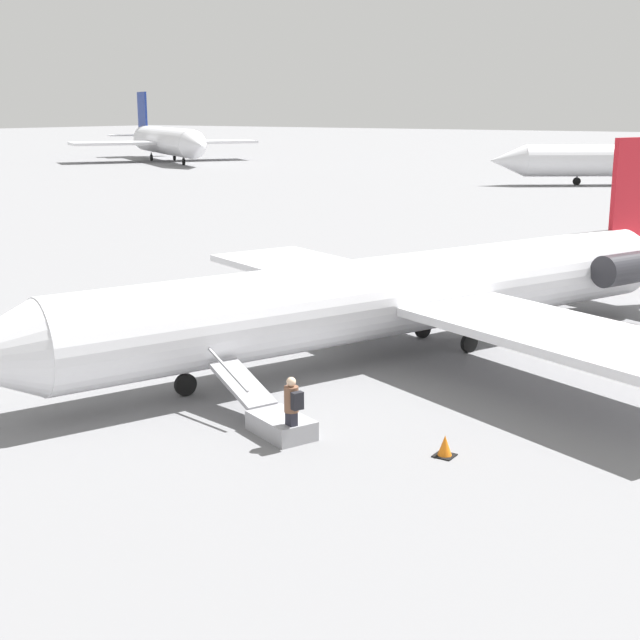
% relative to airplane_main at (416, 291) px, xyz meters
% --- Properties ---
extents(ground_plane, '(600.00, 600.00, 0.00)m').
position_rel_airplane_main_xyz_m(ground_plane, '(0.89, -0.36, -2.10)').
color(ground_plane, slate).
extents(airplane_main, '(28.96, 22.58, 7.01)m').
position_rel_airplane_main_xyz_m(airplane_main, '(0.00, 0.00, 0.00)').
color(airplane_main, silver).
rests_on(airplane_main, ground).
extents(airplane_taxiing_distant, '(27.73, 35.54, 10.80)m').
position_rel_airplane_main_xyz_m(airplane_taxiing_distant, '(-77.95, -84.51, 1.14)').
color(airplane_taxiing_distant, silver).
rests_on(airplane_taxiing_distant, ground).
extents(boarding_stairs, '(2.43, 4.10, 1.73)m').
position_rel_airplane_main_xyz_m(boarding_stairs, '(8.95, 0.57, -1.72)').
color(boarding_stairs, '#99999E').
rests_on(boarding_stairs, ground).
extents(passenger, '(0.44, 0.57, 1.74)m').
position_rel_airplane_main_xyz_m(passenger, '(9.50, 1.58, -1.09)').
color(passenger, '#23232D').
rests_on(passenger, ground).
extents(traffic_cone_near_stairs, '(0.48, 0.48, 0.53)m').
position_rel_airplane_main_xyz_m(traffic_cone_near_stairs, '(8.10, 5.06, -1.86)').
color(traffic_cone_near_stairs, black).
rests_on(traffic_cone_near_stairs, ground).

